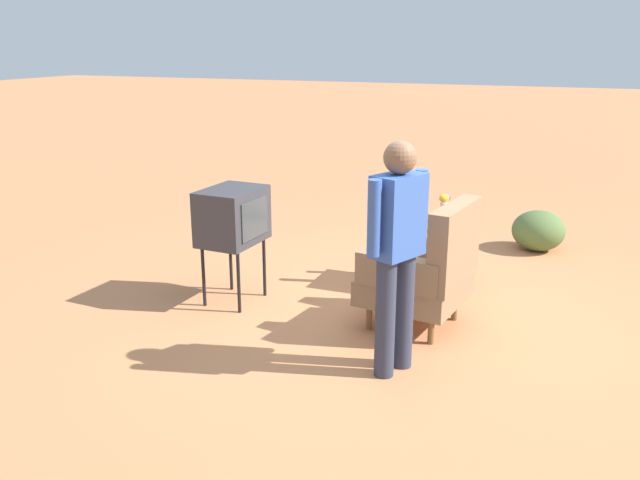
# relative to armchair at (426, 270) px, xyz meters

# --- Properties ---
(ground_plane) EXTENTS (60.00, 60.00, 0.00)m
(ground_plane) POSITION_rel_armchair_xyz_m (-0.06, -0.17, -0.50)
(ground_plane) COLOR #C17A4C
(armchair) EXTENTS (0.87, 0.88, 1.06)m
(armchair) POSITION_rel_armchair_xyz_m (0.00, 0.00, 0.00)
(armchair) COLOR brown
(armchair) RESTS_ON ground
(side_table) EXTENTS (0.56, 0.56, 0.64)m
(side_table) POSITION_rel_armchair_xyz_m (-0.94, -0.24, 0.04)
(side_table) COLOR black
(side_table) RESTS_ON ground
(tv_on_stand) EXTENTS (0.62, 0.48, 1.03)m
(tv_on_stand) POSITION_rel_armchair_xyz_m (0.07, -1.71, 0.28)
(tv_on_stand) COLOR black
(tv_on_stand) RESTS_ON ground
(person_standing) EXTENTS (0.53, 0.35, 1.64)m
(person_standing) POSITION_rel_armchair_xyz_m (0.81, -0.03, 0.44)
(person_standing) COLOR #2D3347
(person_standing) RESTS_ON ground
(soda_can_blue) EXTENTS (0.07, 0.07, 0.12)m
(soda_can_blue) POSITION_rel_armchair_xyz_m (-1.14, -0.35, 0.20)
(soda_can_blue) COLOR blue
(soda_can_blue) RESTS_ON side_table
(bottle_wine_green) EXTENTS (0.07, 0.07, 0.32)m
(bottle_wine_green) POSITION_rel_armchair_xyz_m (-0.87, -0.45, 0.30)
(bottle_wine_green) COLOR #1E5623
(bottle_wine_green) RESTS_ON side_table
(bottle_short_clear) EXTENTS (0.06, 0.06, 0.20)m
(bottle_short_clear) POSITION_rel_armchair_xyz_m (-1.14, -0.43, 0.24)
(bottle_short_clear) COLOR silver
(bottle_short_clear) RESTS_ON side_table
(flower_vase) EXTENTS (0.15, 0.09, 0.27)m
(flower_vase) POSITION_rel_armchair_xyz_m (-0.99, -0.07, 0.29)
(flower_vase) COLOR silver
(flower_vase) RESTS_ON side_table
(shrub_lone) EXTENTS (0.58, 0.58, 0.45)m
(shrub_lone) POSITION_rel_armchair_xyz_m (-2.52, 0.68, -0.27)
(shrub_lone) COLOR #516B38
(shrub_lone) RESTS_ON ground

